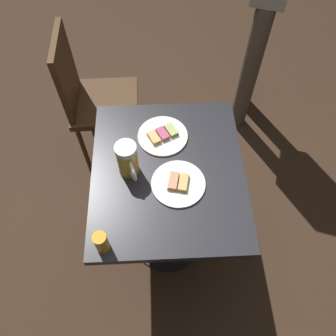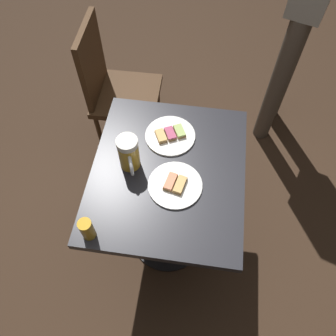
# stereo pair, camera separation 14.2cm
# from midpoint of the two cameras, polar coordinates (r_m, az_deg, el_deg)

# --- Properties ---
(ground_plane) EXTENTS (6.00, 6.00, 0.00)m
(ground_plane) POSITION_cam_midpoint_polar(r_m,az_deg,el_deg) (2.11, 1.95, -11.42)
(ground_plane) COLOR #382619
(cafe_table) EXTENTS (0.65, 0.76, 0.75)m
(cafe_table) POSITION_cam_midpoint_polar(r_m,az_deg,el_deg) (1.59, 2.55, -4.00)
(cafe_table) COLOR black
(cafe_table) RESTS_ON ground_plane
(plate_near) EXTENTS (0.23, 0.23, 0.03)m
(plate_near) POSITION_cam_midpoint_polar(r_m,az_deg,el_deg) (1.53, 3.03, 5.32)
(plate_near) COLOR white
(plate_near) RESTS_ON cafe_table
(plate_far) EXTENTS (0.22, 0.22, 0.03)m
(plate_far) POSITION_cam_midpoint_polar(r_m,az_deg,el_deg) (1.39, 4.11, -3.05)
(plate_far) COLOR white
(plate_far) RESTS_ON cafe_table
(beer_mug) EXTENTS (0.09, 0.14, 0.17)m
(beer_mug) POSITION_cam_midpoint_polar(r_m,az_deg,el_deg) (1.38, -3.70, 2.17)
(beer_mug) COLOR gold
(beer_mug) RESTS_ON cafe_table
(beer_glass_small) EXTENTS (0.05, 0.05, 0.10)m
(beer_glass_small) POSITION_cam_midpoint_polar(r_m,az_deg,el_deg) (1.28, -10.36, -10.34)
(beer_glass_small) COLOR gold
(beer_glass_small) RESTS_ON cafe_table
(cafe_chair) EXTENTS (0.39, 0.39, 0.94)m
(cafe_chair) POSITION_cam_midpoint_polar(r_m,az_deg,el_deg) (2.04, -7.01, 13.13)
(cafe_chair) COLOR #472D19
(cafe_chair) RESTS_ON ground_plane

